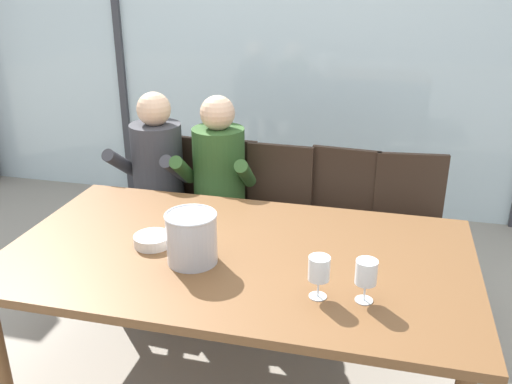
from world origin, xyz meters
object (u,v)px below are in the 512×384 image
object	(u,v)px
person_olive_shirt	(216,182)
ice_bucket_primary	(192,237)
chair_near_curtain	(168,193)
chair_left_of_center	(221,199)
chair_right_of_center	(340,211)
chair_center	(276,206)
dining_table	(238,264)
wine_glass_near_bucket	(366,273)
chair_near_window_right	(409,218)
tasting_bowl	(153,240)
wine_glass_by_left_taster	(319,270)
person_charcoal_jacket	(153,176)

from	to	relation	value
person_olive_shirt	ice_bucket_primary	xyz separation A→B (m)	(0.21, -1.00, 0.14)
chair_near_curtain	ice_bucket_primary	size ratio (longest dim) A/B	3.93
chair_left_of_center	chair_right_of_center	distance (m)	0.77
chair_left_of_center	chair_center	size ratio (longest dim) A/B	1.00
chair_left_of_center	dining_table	bearing A→B (deg)	-66.53
ice_bucket_primary	wine_glass_near_bucket	xyz separation A→B (m)	(0.74, -0.13, 0.01)
dining_table	chair_near_window_right	size ratio (longest dim) A/B	2.34
dining_table	chair_left_of_center	xyz separation A→B (m)	(-0.40, 1.01, -0.14)
chair_near_window_right	chair_center	bearing A→B (deg)	174.89
chair_left_of_center	wine_glass_near_bucket	world-z (taller)	wine_glass_near_bucket
chair_near_curtain	tasting_bowl	distance (m)	1.14
chair_center	chair_near_window_right	world-z (taller)	same
wine_glass_by_left_taster	wine_glass_near_bucket	world-z (taller)	same
person_charcoal_jacket	person_olive_shirt	world-z (taller)	same
chair_right_of_center	ice_bucket_primary	size ratio (longest dim) A/B	3.93
chair_center	wine_glass_near_bucket	size ratio (longest dim) A/B	5.13
tasting_bowl	person_olive_shirt	bearing A→B (deg)	88.79
chair_right_of_center	tasting_bowl	size ratio (longest dim) A/B	5.19
dining_table	wine_glass_by_left_taster	world-z (taller)	wine_glass_by_left_taster
ice_bucket_primary	chair_near_curtain	bearing A→B (deg)	117.65
chair_right_of_center	wine_glass_near_bucket	xyz separation A→B (m)	(0.21, -1.27, 0.32)
chair_left_of_center	chair_near_window_right	bearing A→B (deg)	1.20
ice_bucket_primary	wine_glass_near_bucket	world-z (taller)	ice_bucket_primary
person_charcoal_jacket	chair_near_window_right	bearing A→B (deg)	8.24
dining_table	person_charcoal_jacket	bearing A→B (deg)	132.57
chair_near_curtain	ice_bucket_primary	world-z (taller)	ice_bucket_primary
person_charcoal_jacket	person_olive_shirt	size ratio (longest dim) A/B	1.00
person_charcoal_jacket	wine_glass_near_bucket	xyz separation A→B (m)	(1.37, -1.13, 0.15)
dining_table	person_olive_shirt	bearing A→B (deg)	113.52
chair_left_of_center	tasting_bowl	size ratio (longest dim) A/B	5.19
chair_center	wine_glass_by_left_taster	size ratio (longest dim) A/B	5.13
dining_table	chair_center	size ratio (longest dim) A/B	2.34
dining_table	wine_glass_near_bucket	bearing A→B (deg)	-24.65
chair_center	wine_glass_by_left_taster	distance (m)	1.37
chair_center	chair_near_window_right	distance (m)	0.81
person_olive_shirt	chair_center	bearing A→B (deg)	13.98
chair_left_of_center	chair_near_window_right	world-z (taller)	same
chair_near_window_right	person_olive_shirt	xyz separation A→B (m)	(-1.16, -0.13, 0.17)
chair_right_of_center	wine_glass_by_left_taster	xyz separation A→B (m)	(0.03, -1.28, 0.32)
chair_center	tasting_bowl	distance (m)	1.10
chair_left_of_center	tasting_bowl	xyz separation A→B (m)	(0.00, -1.05, 0.22)
chair_center	wine_glass_near_bucket	xyz separation A→B (m)	(0.61, -1.24, 0.32)
dining_table	chair_near_window_right	distance (m)	1.27
dining_table	wine_glass_by_left_taster	distance (m)	0.52
chair_center	chair_left_of_center	bearing A→B (deg)	175.43
chair_near_curtain	chair_center	world-z (taller)	same
person_charcoal_jacket	wine_glass_by_left_taster	bearing A→B (deg)	-40.26
chair_left_of_center	chair_center	bearing A→B (deg)	-3.81
dining_table	wine_glass_near_bucket	world-z (taller)	wine_glass_near_bucket
person_olive_shirt	chair_near_window_right	bearing A→B (deg)	2.46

